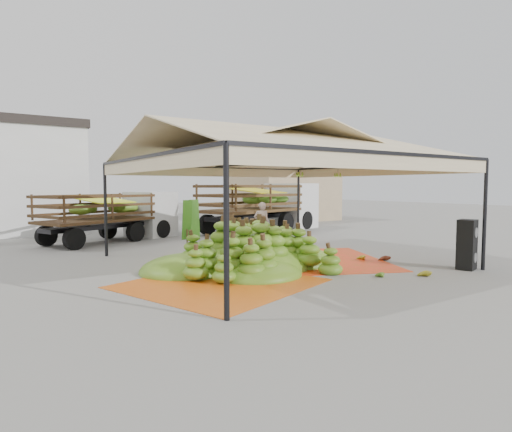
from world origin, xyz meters
TOP-DOWN VIEW (x-y plane):
  - ground at (0.00, 0.00)m, footprint 90.00×90.00m
  - canopy_tent at (0.00, 0.00)m, footprint 8.10×8.10m
  - building_tan at (10.00, 13.00)m, footprint 6.30×5.30m
  - tarp_left at (-2.78, -1.51)m, footprint 5.00×4.88m
  - tarp_right at (1.08, -0.25)m, footprint 5.70×5.81m
  - banana_heap at (-1.11, -0.16)m, footprint 7.36×6.72m
  - hand_yellow_a at (2.36, -1.06)m, footprint 0.50×0.43m
  - hand_yellow_b at (1.82, -3.70)m, footprint 0.52×0.44m
  - hand_red_a at (0.70, -1.24)m, footprint 0.50×0.42m
  - hand_red_b at (2.82, -1.63)m, footprint 0.60×0.56m
  - hand_green at (0.83, -3.10)m, footprint 0.50×0.45m
  - hanging_bunches at (1.10, -0.59)m, footprint 1.74×0.24m
  - speaker_stack at (3.70, -3.70)m, footprint 0.60×0.55m
  - banana_leaves at (-1.79, 2.15)m, footprint 0.96×1.36m
  - vendor at (1.79, 3.52)m, footprint 0.72×0.62m
  - truck_left at (-2.61, 7.90)m, footprint 6.20×4.20m
  - truck_right at (4.84, 7.67)m, footprint 7.48×4.43m

SIDE VIEW (x-z plane):
  - ground at x=0.00m, z-range 0.00..0.00m
  - banana_leaves at x=-1.79m, z-range -1.85..1.85m
  - tarp_left at x=-2.78m, z-range 0.00..0.01m
  - tarp_right at x=1.08m, z-range 0.00..0.01m
  - hand_green at x=0.83m, z-range 0.00..0.19m
  - hand_yellow_a at x=2.36m, z-range 0.00..0.20m
  - hand_red_a at x=0.70m, z-range 0.00..0.21m
  - hand_yellow_b at x=1.82m, z-range 0.00..0.22m
  - hand_red_b at x=2.82m, z-range 0.00..0.22m
  - banana_heap at x=-1.11m, z-range 0.00..1.29m
  - speaker_stack at x=3.70m, z-range 0.00..1.37m
  - vendor at x=1.79m, z-range 0.00..1.67m
  - truck_left at x=-2.61m, z-range 0.24..2.26m
  - truck_right at x=4.84m, z-range 0.28..2.72m
  - building_tan at x=10.00m, z-range 0.02..4.12m
  - hanging_bunches at x=1.10m, z-range 2.52..2.72m
  - canopy_tent at x=0.00m, z-range 1.30..5.30m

